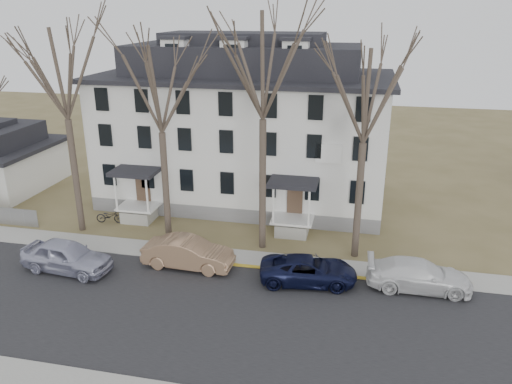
% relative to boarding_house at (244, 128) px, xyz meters
% --- Properties ---
extents(ground, '(120.00, 120.00, 0.00)m').
position_rel_boarding_house_xyz_m(ground, '(2.00, -17.95, -5.38)').
color(ground, brown).
rests_on(ground, ground).
extents(main_road, '(120.00, 10.00, 0.04)m').
position_rel_boarding_house_xyz_m(main_road, '(2.00, -15.95, -5.38)').
color(main_road, '#27272A').
rests_on(main_road, ground).
extents(far_sidewalk, '(120.00, 2.00, 0.08)m').
position_rel_boarding_house_xyz_m(far_sidewalk, '(2.00, -9.95, -5.38)').
color(far_sidewalk, '#A09F97').
rests_on(far_sidewalk, ground).
extents(yellow_curb, '(14.00, 0.25, 0.06)m').
position_rel_boarding_house_xyz_m(yellow_curb, '(7.00, -10.85, -5.38)').
color(yellow_curb, gold).
rests_on(yellow_curb, ground).
extents(boarding_house, '(20.80, 12.36, 12.05)m').
position_rel_boarding_house_xyz_m(boarding_house, '(0.00, 0.00, 0.00)').
color(boarding_house, slate).
rests_on(boarding_house, ground).
extents(tree_far_left, '(8.40, 8.40, 13.72)m').
position_rel_boarding_house_xyz_m(tree_far_left, '(-9.00, -8.15, 4.96)').
color(tree_far_left, '#473B31').
rests_on(tree_far_left, ground).
extents(tree_mid_left, '(7.80, 7.80, 12.74)m').
position_rel_boarding_house_xyz_m(tree_mid_left, '(-3.00, -8.15, 4.22)').
color(tree_mid_left, '#473B31').
rests_on(tree_mid_left, ground).
extents(tree_center, '(9.00, 9.00, 14.70)m').
position_rel_boarding_house_xyz_m(tree_center, '(3.00, -8.15, 5.71)').
color(tree_center, '#473B31').
rests_on(tree_center, ground).
extents(tree_mid_right, '(7.80, 7.80, 12.74)m').
position_rel_boarding_house_xyz_m(tree_mid_right, '(8.50, -8.15, 4.22)').
color(tree_mid_right, '#473B31').
rests_on(tree_mid_right, ground).
extents(car_silver, '(5.23, 2.52, 1.72)m').
position_rel_boarding_house_xyz_m(car_silver, '(-6.84, -13.29, -4.52)').
color(car_silver, '#ADAEC7').
rests_on(car_silver, ground).
extents(car_tan, '(5.08, 1.92, 1.66)m').
position_rel_boarding_house_xyz_m(car_tan, '(-0.51, -11.50, -4.55)').
color(car_tan, '#916D50').
rests_on(car_tan, ground).
extents(car_navy, '(5.29, 2.92, 1.40)m').
position_rel_boarding_house_xyz_m(car_navy, '(6.19, -11.78, -4.68)').
color(car_navy, black).
rests_on(car_navy, ground).
extents(car_white, '(5.30, 2.28, 1.52)m').
position_rel_boarding_house_xyz_m(car_white, '(11.78, -11.23, -4.62)').
color(car_white, silver).
rests_on(car_white, ground).
extents(bicycle_left, '(1.89, 0.89, 0.96)m').
position_rel_boarding_house_xyz_m(bicycle_left, '(-7.70, -6.83, -4.90)').
color(bicycle_left, black).
rests_on(bicycle_left, ground).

